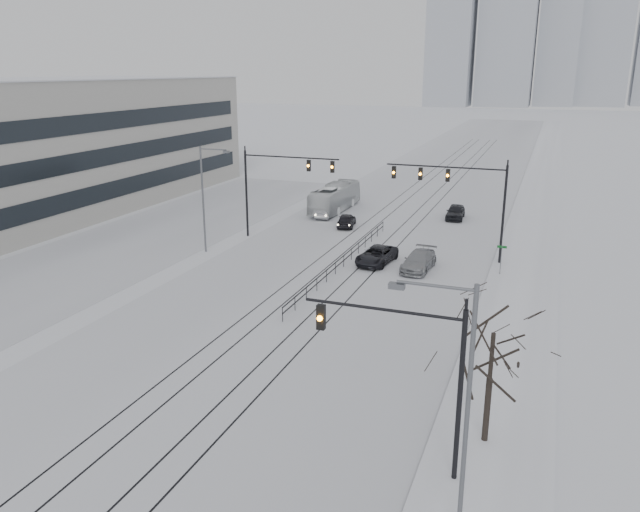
{
  "coord_description": "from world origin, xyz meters",
  "views": [
    {
      "loc": [
        14.71,
        -14.76,
        15.04
      ],
      "look_at": [
        0.91,
        22.2,
        3.2
      ],
      "focal_mm": 35.0,
      "sensor_mm": 36.0,
      "label": 1
    }
  ],
  "objects_px": {
    "sedan_sb_inner": "(346,220)",
    "sedan_nb_right": "(419,261)",
    "sedan_sb_outer": "(325,211)",
    "sedan_nb_front": "(377,255)",
    "box_truck": "(335,198)",
    "traffic_mast_near": "(417,366)",
    "bare_tree": "(493,345)",
    "sedan_nb_far": "(455,212)"
  },
  "relations": [
    {
      "from": "bare_tree",
      "to": "box_truck",
      "type": "height_order",
      "value": "bare_tree"
    },
    {
      "from": "bare_tree",
      "to": "sedan_nb_front",
      "type": "height_order",
      "value": "bare_tree"
    },
    {
      "from": "sedan_sb_inner",
      "to": "sedan_sb_outer",
      "type": "xyz_separation_m",
      "value": [
        -3.42,
        3.13,
        -0.0
      ]
    },
    {
      "from": "sedan_nb_far",
      "to": "bare_tree",
      "type": "bearing_deg",
      "value": -82.28
    },
    {
      "from": "traffic_mast_near",
      "to": "box_truck",
      "type": "xyz_separation_m",
      "value": [
        -18.17,
        43.11,
        -3.1
      ]
    },
    {
      "from": "traffic_mast_near",
      "to": "bare_tree",
      "type": "height_order",
      "value": "traffic_mast_near"
    },
    {
      "from": "traffic_mast_near",
      "to": "sedan_nb_right",
      "type": "height_order",
      "value": "traffic_mast_near"
    },
    {
      "from": "sedan_nb_far",
      "to": "sedan_nb_front",
      "type": "bearing_deg",
      "value": -103.72
    },
    {
      "from": "sedan_nb_front",
      "to": "sedan_nb_far",
      "type": "xyz_separation_m",
      "value": [
        3.52,
        18.03,
        0.07
      ]
    },
    {
      "from": "traffic_mast_near",
      "to": "sedan_nb_far",
      "type": "bearing_deg",
      "value": 96.61
    },
    {
      "from": "bare_tree",
      "to": "box_truck",
      "type": "bearing_deg",
      "value": 117.17
    },
    {
      "from": "traffic_mast_near",
      "to": "sedan_nb_front",
      "type": "distance_m",
      "value": 27.49
    },
    {
      "from": "sedan_sb_inner",
      "to": "sedan_nb_far",
      "type": "bearing_deg",
      "value": -153.29
    },
    {
      "from": "traffic_mast_near",
      "to": "sedan_nb_far",
      "type": "height_order",
      "value": "traffic_mast_near"
    },
    {
      "from": "sedan_nb_front",
      "to": "sedan_nb_far",
      "type": "distance_m",
      "value": 18.37
    },
    {
      "from": "sedan_nb_front",
      "to": "sedan_sb_outer",
      "type": "bearing_deg",
      "value": 130.83
    },
    {
      "from": "sedan_sb_outer",
      "to": "sedan_nb_far",
      "type": "bearing_deg",
      "value": -169.88
    },
    {
      "from": "sedan_sb_outer",
      "to": "sedan_nb_far",
      "type": "xyz_separation_m",
      "value": [
        13.02,
        4.14,
        0.07
      ]
    },
    {
      "from": "sedan_sb_outer",
      "to": "sedan_nb_front",
      "type": "xyz_separation_m",
      "value": [
        9.5,
        -13.89,
        0.0
      ]
    },
    {
      "from": "traffic_mast_near",
      "to": "box_truck",
      "type": "bearing_deg",
      "value": 112.85
    },
    {
      "from": "sedan_nb_front",
      "to": "box_truck",
      "type": "distance_m",
      "value": 19.78
    },
    {
      "from": "sedan_sb_inner",
      "to": "bare_tree",
      "type": "bearing_deg",
      "value": 106.56
    },
    {
      "from": "sedan_nb_far",
      "to": "sedan_sb_outer",
      "type": "bearing_deg",
      "value": -165.02
    },
    {
      "from": "sedan_sb_outer",
      "to": "box_truck",
      "type": "xyz_separation_m",
      "value": [
        -0.07,
        3.4,
        0.78
      ]
    },
    {
      "from": "sedan_sb_outer",
      "to": "sedan_nb_right",
      "type": "distance_m",
      "value": 19.37
    },
    {
      "from": "sedan_sb_inner",
      "to": "sedan_nb_right",
      "type": "height_order",
      "value": "sedan_nb_right"
    },
    {
      "from": "sedan_nb_right",
      "to": "sedan_sb_outer",
      "type": "bearing_deg",
      "value": 135.26
    },
    {
      "from": "bare_tree",
      "to": "box_truck",
      "type": "relative_size",
      "value": 0.58
    },
    {
      "from": "traffic_mast_near",
      "to": "sedan_sb_inner",
      "type": "relative_size",
      "value": 1.76
    },
    {
      "from": "sedan_nb_right",
      "to": "box_truck",
      "type": "relative_size",
      "value": 0.47
    },
    {
      "from": "sedan_sb_inner",
      "to": "sedan_nb_far",
      "type": "distance_m",
      "value": 12.05
    },
    {
      "from": "sedan_nb_far",
      "to": "sedan_nb_right",
      "type": "bearing_deg",
      "value": -92.7
    },
    {
      "from": "bare_tree",
      "to": "sedan_sb_outer",
      "type": "relative_size",
      "value": 1.49
    },
    {
      "from": "sedan_sb_outer",
      "to": "sedan_nb_far",
      "type": "relative_size",
      "value": 0.94
    },
    {
      "from": "box_truck",
      "to": "sedan_nb_far",
      "type": "bearing_deg",
      "value": -175.77
    },
    {
      "from": "sedan_sb_inner",
      "to": "sedan_sb_outer",
      "type": "bearing_deg",
      "value": -52.91
    },
    {
      "from": "sedan_sb_outer",
      "to": "traffic_mast_near",
      "type": "bearing_deg",
      "value": 106.97
    },
    {
      "from": "bare_tree",
      "to": "traffic_mast_near",
      "type": "bearing_deg",
      "value": -128.76
    },
    {
      "from": "traffic_mast_near",
      "to": "sedan_sb_inner",
      "type": "bearing_deg",
      "value": 111.87
    },
    {
      "from": "sedan_sb_outer",
      "to": "sedan_nb_front",
      "type": "bearing_deg",
      "value": 116.84
    },
    {
      "from": "sedan_nb_right",
      "to": "sedan_nb_far",
      "type": "relative_size",
      "value": 1.13
    },
    {
      "from": "sedan_nb_far",
      "to": "box_truck",
      "type": "bearing_deg",
      "value": -179.44
    }
  ]
}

